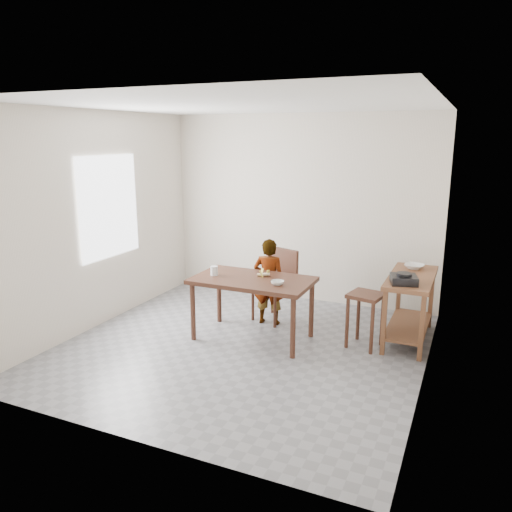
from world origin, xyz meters
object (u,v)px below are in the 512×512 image
at_px(dining_chair, 274,286).
at_px(prep_counter, 409,308).
at_px(child, 269,282).
at_px(stool, 365,320).
at_px(dining_table, 253,309).

bearing_deg(dining_chair, prep_counter, 20.42).
relative_size(child, dining_chair, 1.20).
distance_m(dining_chair, stool, 1.34).
distance_m(prep_counter, stool, 0.60).
relative_size(dining_table, prep_counter, 1.17).
relative_size(dining_chair, stool, 1.46).
bearing_deg(child, prep_counter, 178.11).
bearing_deg(dining_chair, child, -76.10).
distance_m(child, dining_chair, 0.16).
relative_size(prep_counter, child, 1.07).
bearing_deg(child, stool, 162.33).
bearing_deg(dining_table, stool, 13.12).
bearing_deg(prep_counter, child, -174.64).
height_order(child, stool, child).
xyz_separation_m(prep_counter, dining_chair, (-1.72, -0.03, 0.07)).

